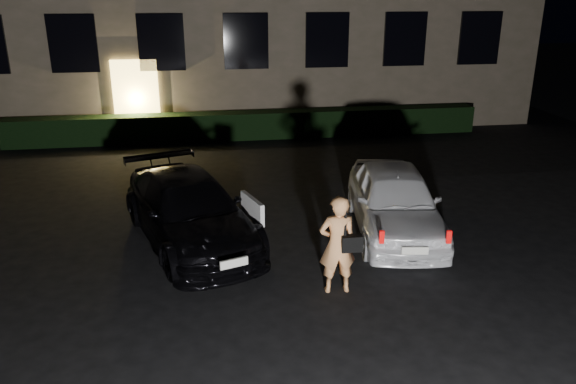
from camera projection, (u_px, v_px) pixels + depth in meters
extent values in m
plane|color=black|center=(311.00, 311.00, 8.42)|extent=(80.00, 80.00, 0.00)
cube|color=#FFD463|center=(137.00, 100.00, 17.66)|extent=(1.40, 0.10, 2.50)
cube|color=black|center=(73.00, 44.00, 16.82)|extent=(1.40, 0.10, 1.70)
cube|color=black|center=(161.00, 43.00, 17.19)|extent=(1.40, 0.10, 1.70)
cube|color=black|center=(246.00, 41.00, 17.57)|extent=(1.40, 0.10, 1.70)
cube|color=black|center=(327.00, 40.00, 17.94)|extent=(1.40, 0.10, 1.70)
cube|color=black|center=(405.00, 39.00, 18.31)|extent=(1.40, 0.10, 1.70)
cube|color=black|center=(480.00, 38.00, 18.68)|extent=(1.40, 0.10, 1.70)
cube|color=black|center=(249.00, 125.00, 18.04)|extent=(15.00, 0.70, 0.85)
imported|color=black|center=(189.00, 210.00, 10.55)|extent=(3.03, 4.67, 1.26)
cube|color=white|center=(252.00, 208.00, 10.24)|extent=(0.36, 0.88, 0.42)
cube|color=silver|center=(234.00, 263.00, 8.70)|extent=(0.45, 0.18, 0.14)
imported|color=white|center=(394.00, 200.00, 10.95)|extent=(2.12, 4.08, 1.32)
cube|color=red|center=(382.00, 237.00, 9.19)|extent=(0.09, 0.06, 0.22)
cube|color=red|center=(449.00, 237.00, 9.19)|extent=(0.09, 0.06, 0.22)
cube|color=silver|center=(415.00, 251.00, 9.22)|extent=(0.44, 0.10, 0.13)
imported|color=tan|center=(337.00, 245.00, 8.72)|extent=(0.59, 0.39, 1.62)
cube|color=black|center=(352.00, 243.00, 8.62)|extent=(0.33, 0.15, 0.26)
cube|color=black|center=(345.00, 221.00, 8.52)|extent=(0.04, 0.05, 0.50)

